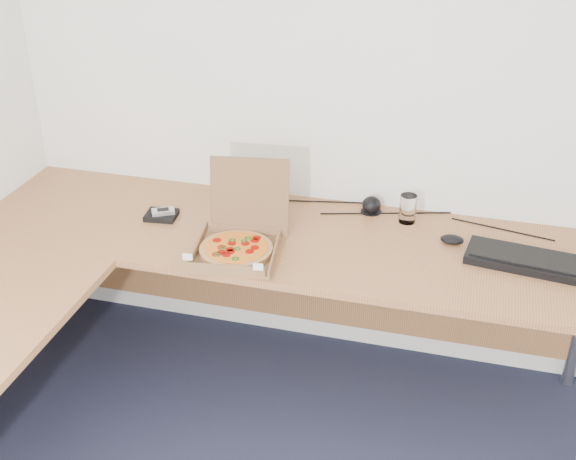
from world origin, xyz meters
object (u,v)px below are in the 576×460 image
(drinking_glass, at_px, (408,209))
(wallet, at_px, (161,215))
(pizza_box, at_px, (238,244))
(keyboard, at_px, (536,262))
(desk, at_px, (164,286))

(drinking_glass, bearing_deg, wallet, -167.04)
(pizza_box, relative_size, keyboard, 0.72)
(keyboard, distance_m, wallet, 1.47)
(desk, distance_m, wallet, 0.48)
(keyboard, bearing_deg, wallet, -172.15)
(drinking_glass, distance_m, wallet, 1.00)
(desk, height_order, keyboard, keyboard)
(desk, relative_size, wallet, 20.06)
(drinking_glass, bearing_deg, pizza_box, -144.90)
(keyboard, height_order, wallet, keyboard)
(pizza_box, xyz_separation_m, drinking_glass, (0.58, 0.41, 0.02))
(desk, xyz_separation_m, drinking_glass, (0.78, 0.66, 0.09))
(pizza_box, distance_m, keyboard, 1.10)
(pizza_box, xyz_separation_m, wallet, (-0.39, 0.19, -0.03))
(wallet, bearing_deg, pizza_box, -32.22)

